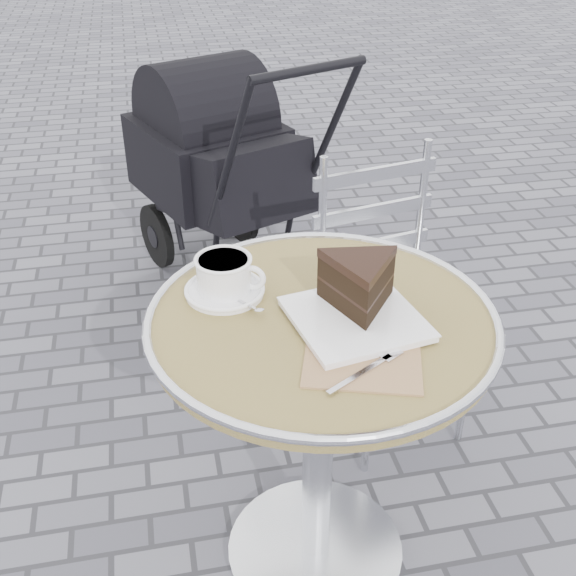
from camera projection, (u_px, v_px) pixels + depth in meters
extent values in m
plane|color=slate|center=(315.00, 553.00, 1.84)|extent=(80.00, 80.00, 0.00)
cylinder|color=silver|center=(315.00, 549.00, 1.83)|extent=(0.44, 0.44, 0.03)
cylinder|color=silver|center=(318.00, 449.00, 1.65)|extent=(0.07, 0.07, 0.67)
cylinder|color=tan|center=(322.00, 323.00, 1.46)|extent=(0.70, 0.70, 0.03)
torus|color=silver|center=(322.00, 317.00, 1.45)|extent=(0.72, 0.72, 0.02)
cylinder|color=white|center=(225.00, 292.00, 1.53)|extent=(0.16, 0.16, 0.01)
cylinder|color=white|center=(224.00, 274.00, 1.50)|extent=(0.15, 0.15, 0.07)
torus|color=white|center=(252.00, 278.00, 1.49)|extent=(0.06, 0.03, 0.06)
cylinder|color=tan|center=(223.00, 261.00, 1.49)|extent=(0.10, 0.10, 0.01)
cube|color=#9D7356|center=(363.00, 355.00, 1.35)|extent=(0.27, 0.27, 0.00)
cube|color=white|center=(356.00, 320.00, 1.43)|extent=(0.27, 0.27, 0.01)
cylinder|color=silver|center=(368.00, 414.00, 1.97)|extent=(0.02, 0.02, 0.42)
cylinder|color=silver|center=(467.00, 384.00, 2.08)|extent=(0.02, 0.02, 0.42)
cylinder|color=silver|center=(319.00, 349.00, 2.22)|extent=(0.02, 0.02, 0.42)
cylinder|color=silver|center=(408.00, 325.00, 2.33)|extent=(0.02, 0.02, 0.42)
cube|color=silver|center=(396.00, 304.00, 2.03)|extent=(0.45, 0.45, 0.02)
cube|color=black|center=(229.00, 176.00, 2.73)|extent=(0.61, 0.74, 0.39)
cylinder|color=black|center=(309.00, 70.00, 2.09)|extent=(0.39, 0.18, 0.03)
cylinder|color=black|center=(224.00, 309.00, 2.64)|extent=(0.09, 0.17, 0.17)
cylinder|color=black|center=(314.00, 278.00, 2.82)|extent=(0.09, 0.17, 0.17)
cylinder|color=black|center=(157.00, 236.00, 3.02)|extent=(0.13, 0.26, 0.27)
cylinder|color=black|center=(240.00, 212.00, 3.20)|extent=(0.13, 0.26, 0.27)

